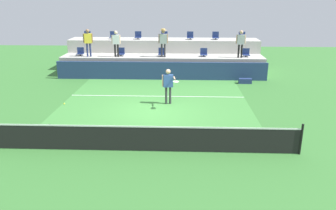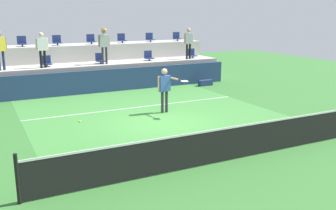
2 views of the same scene
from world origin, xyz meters
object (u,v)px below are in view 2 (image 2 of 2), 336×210
object	(u,v)px
stadium_chair_lower_left	(46,62)
equipment_bag	(205,83)
stadium_chair_lower_far_right	(192,54)
stadium_chair_upper_mid_right	(122,39)
stadium_chair_upper_mid_left	(57,41)
stadium_chair_upper_right	(150,38)
stadium_chair_lower_right	(149,56)
spectator_with_hat	(104,42)
stadium_chair_upper_center	(91,40)
spectator_leaning_on_rail	(188,40)
stadium_chair_lower_center	(100,59)
tennis_ball	(80,121)
spectator_in_grey	(42,47)
tennis_player	(165,86)
stadium_chair_upper_left	(22,42)
stadium_chair_upper_far_right	(177,37)
spectator_in_white	(0,47)

from	to	relation	value
stadium_chair_lower_left	equipment_bag	size ratio (longest dim) A/B	0.68
stadium_chair_lower_far_right	stadium_chair_upper_mid_right	world-z (taller)	stadium_chair_upper_mid_right
stadium_chair_upper_mid_left	stadium_chair_upper_right	size ratio (longest dim) A/B	1.00
stadium_chair_lower_right	spectator_with_hat	xyz separation A→B (m)	(-2.58, -0.38, 0.88)
stadium_chair_upper_center	equipment_bag	size ratio (longest dim) A/B	0.68
spectator_leaning_on_rail	stadium_chair_lower_center	bearing A→B (deg)	175.55
spectator_with_hat	tennis_ball	distance (m)	9.45
spectator_in_grey	stadium_chair_lower_far_right	bearing A→B (deg)	2.66
tennis_player	equipment_bag	size ratio (longest dim) A/B	2.25
stadium_chair_lower_left	stadium_chair_lower_far_right	size ratio (longest dim) A/B	1.00
stadium_chair_upper_left	stadium_chair_upper_far_right	world-z (taller)	same
stadium_chair_upper_mid_left	spectator_in_white	xyz separation A→B (m)	(-2.89, -2.18, -0.02)
stadium_chair_lower_center	spectator_with_hat	distance (m)	0.97
tennis_player	spectator_in_white	xyz separation A→B (m)	(-5.30, 5.70, 1.25)
stadium_chair_lower_far_right	stadium_chair_upper_center	xyz separation A→B (m)	(-5.32, 1.80, 0.85)
stadium_chair_lower_left	stadium_chair_upper_right	bearing A→B (deg)	16.12
stadium_chair_upper_mid_left	stadium_chair_upper_mid_right	size ratio (longest dim) A/B	1.00
spectator_with_hat	tennis_player	bearing A→B (deg)	-84.51
stadium_chair_upper_left	spectator_leaning_on_rail	size ratio (longest dim) A/B	0.31
spectator_in_grey	spectator_with_hat	size ratio (longest dim) A/B	0.92
stadium_chair_upper_mid_left	tennis_player	world-z (taller)	stadium_chair_upper_mid_left
stadium_chair_upper_center	tennis_player	size ratio (longest dim) A/B	0.30
stadium_chair_upper_mid_right	equipment_bag	size ratio (longest dim) A/B	0.68
stadium_chair_upper_center	stadium_chair_upper_right	xyz separation A→B (m)	(3.51, 0.00, 0.00)
spectator_with_hat	stadium_chair_upper_mid_right	bearing A→B (deg)	51.64
stadium_chair_lower_center	stadium_chair_upper_mid_left	bearing A→B (deg)	134.07
spectator_with_hat	stadium_chair_lower_far_right	bearing A→B (deg)	4.16
stadium_chair_lower_left	spectator_leaning_on_rail	size ratio (longest dim) A/B	0.31
stadium_chair_lower_right	spectator_in_grey	world-z (taller)	spectator_in_grey
stadium_chair_upper_center	spectator_with_hat	xyz separation A→B (m)	(0.04, -2.18, 0.03)
stadium_chair_upper_center	equipment_bag	xyz separation A→B (m)	(5.00, -3.80, -2.16)
spectator_in_white	stadium_chair_lower_far_right	bearing A→B (deg)	2.19
stadium_chair_upper_right	stadium_chair_upper_mid_right	bearing A→B (deg)	180.00
spectator_in_white	spectator_leaning_on_rail	xyz separation A→B (m)	(9.57, -0.00, -0.03)
equipment_bag	stadium_chair_lower_far_right	bearing A→B (deg)	80.95
spectator_in_white	stadium_chair_upper_right	bearing A→B (deg)	14.88
tennis_player	spectator_leaning_on_rail	size ratio (longest dim) A/B	1.01
stadium_chair_upper_center	spectator_in_white	world-z (taller)	spectator_in_white
stadium_chair_lower_center	tennis_ball	distance (m)	9.67
stadium_chair_upper_left	stadium_chair_upper_mid_left	bearing A→B (deg)	0.00
tennis_player	equipment_bag	bearing A→B (deg)	42.80
stadium_chair_lower_far_right	tennis_ball	size ratio (longest dim) A/B	7.65
stadium_chair_lower_center	stadium_chair_upper_left	world-z (taller)	stadium_chair_upper_left
stadium_chair_upper_mid_right	tennis_ball	bearing A→B (deg)	-115.60
stadium_chair_lower_far_right	stadium_chair_upper_right	bearing A→B (deg)	135.09
stadium_chair_upper_center	stadium_chair_upper_far_right	distance (m)	5.30
stadium_chair_lower_right	stadium_chair_upper_left	world-z (taller)	stadium_chair_upper_left
stadium_chair_upper_mid_right	spectator_in_grey	size ratio (longest dim) A/B	0.32
spectator_in_white	tennis_ball	xyz separation A→B (m)	(1.28, -8.67, -1.37)
stadium_chair_lower_right	tennis_ball	size ratio (longest dim) A/B	7.65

